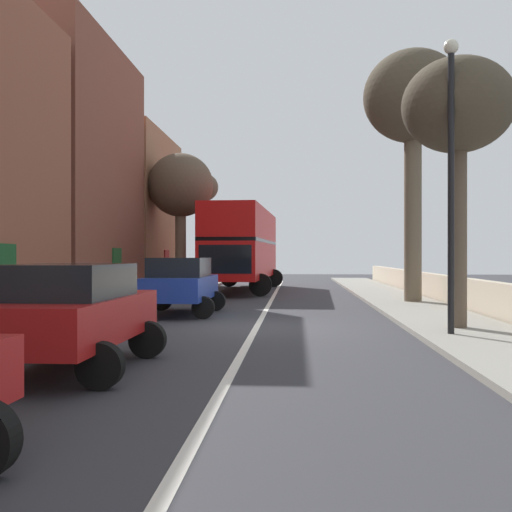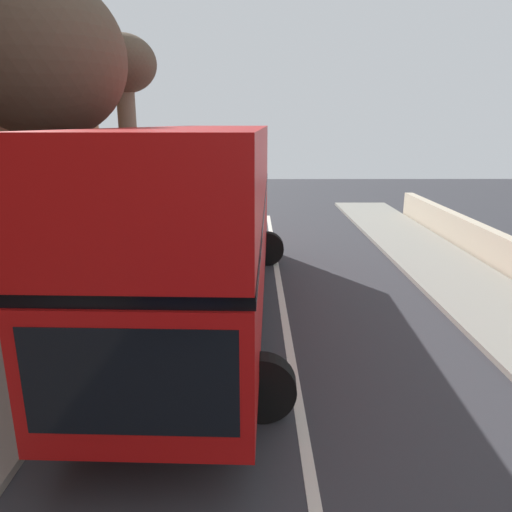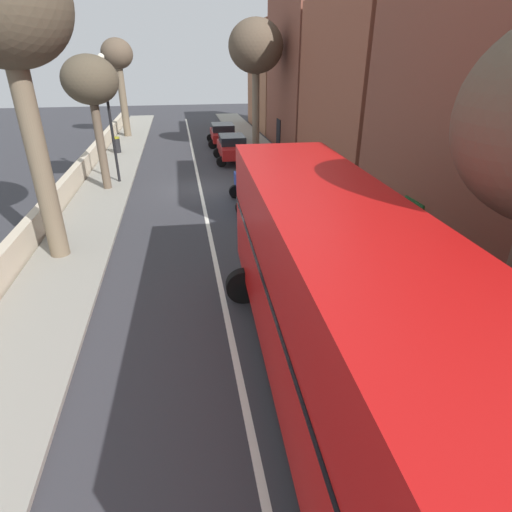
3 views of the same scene
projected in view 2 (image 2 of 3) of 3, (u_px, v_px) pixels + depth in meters
The scene contains 3 objects.
double_decker_bus at pixel (205, 210), 10.06m from camera, with size 3.87×11.59×4.06m.
street_tree_left_0 at pixel (43, 63), 9.66m from camera, with size 3.36×3.36×6.94m.
street_tree_left_4 at pixel (125, 83), 15.40m from camera, with size 2.13×2.13×6.78m.
Camera 2 is at (-0.68, 5.28, 4.14)m, focal length 33.34 mm.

